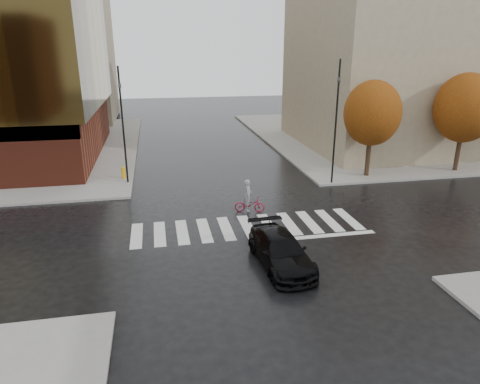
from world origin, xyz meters
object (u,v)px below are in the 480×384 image
at_px(sedan, 281,251).
at_px(fire_hydrant, 123,172).
at_px(traffic_light_nw, 122,118).
at_px(traffic_light_ne, 336,114).
at_px(cyclist, 249,201).

height_order(sedan, fire_hydrant, sedan).
relative_size(traffic_light_nw, traffic_light_ne, 0.95).
xyz_separation_m(traffic_light_ne, fire_hydrant, (-13.58, 3.70, -4.08)).
height_order(cyclist, traffic_light_nw, traffic_light_nw).
xyz_separation_m(sedan, traffic_light_nw, (-6.80, 12.68, 3.73)).
distance_m(cyclist, fire_hydrant, 10.35).
bearing_deg(fire_hydrant, sedan, -62.52).
bearing_deg(traffic_light_ne, traffic_light_nw, -20.53).
bearing_deg(fire_hydrant, cyclist, -46.44).
height_order(sedan, traffic_light_nw, traffic_light_nw).
bearing_deg(traffic_light_ne, fire_hydrant, -24.26).
bearing_deg(traffic_light_nw, fire_hydrant, -149.35).
distance_m(cyclist, traffic_light_nw, 10.14).
bearing_deg(traffic_light_ne, sedan, 48.09).
bearing_deg(cyclist, fire_hydrant, 58.72).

